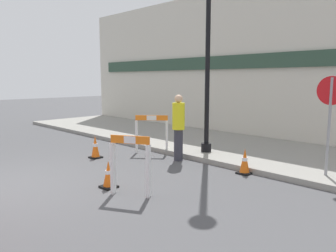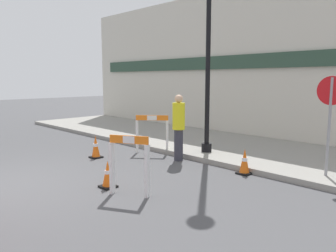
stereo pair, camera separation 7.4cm
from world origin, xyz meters
name	(u,v)px [view 1 (the left image)]	position (x,y,z in m)	size (l,w,h in m)	color
sidewalk_slab	(203,142)	(0.00, 6.48, 0.07)	(18.00, 3.96, 0.13)	gray
storefront_facade	(239,63)	(0.00, 8.54, 2.75)	(18.00, 0.22, 5.50)	beige
streetlamp_post	(209,3)	(1.16, 5.16, 4.17)	(0.44, 0.44, 6.40)	black
stop_sign	(330,109)	(4.41, 5.15, 1.54)	(0.60, 0.06, 2.10)	gray
barricade_0	(130,164)	(2.13, 1.66, 0.60)	(0.74, 0.48, 1.14)	white
barricade_1	(152,132)	(-0.23, 4.35, 0.62)	(0.81, 0.72, 1.12)	white
traffic_cone_0	(245,162)	(2.88, 4.40, 0.29)	(0.30, 0.30, 0.60)	black
traffic_cone_1	(109,175)	(1.47, 1.62, 0.27)	(0.30, 0.30, 0.55)	black
traffic_cone_2	(95,147)	(-0.88, 2.83, 0.30)	(0.30, 0.30, 0.63)	black
person_worker	(178,125)	(0.94, 4.25, 0.96)	(0.37, 0.37, 1.77)	#33333D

